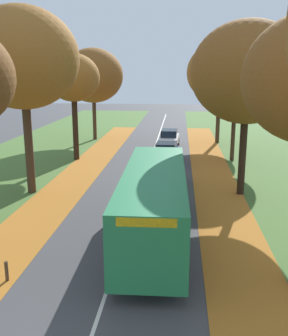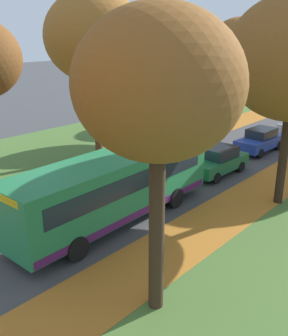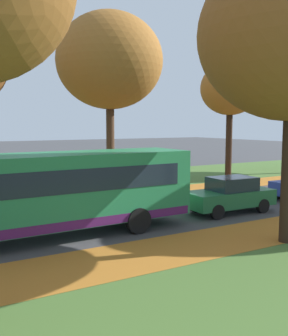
# 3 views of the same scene
# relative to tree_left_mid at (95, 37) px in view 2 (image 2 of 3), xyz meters

# --- Properties ---
(grass_verge_left) EXTENTS (12.00, 90.00, 0.01)m
(grass_verge_left) POSITION_rel_tree_left_mid_xyz_m (-2.85, 3.49, -7.62)
(grass_verge_left) COLOR #476B2D
(grass_verge_left) RESTS_ON ground
(leaf_litter_left) EXTENTS (2.80, 60.00, 0.00)m
(leaf_litter_left) POSITION_rel_tree_left_mid_xyz_m (1.75, -2.51, -7.61)
(leaf_litter_left) COLOR #B26B23
(leaf_litter_left) RESTS_ON grass_verge_left
(leaf_litter_right) EXTENTS (2.80, 60.00, 0.00)m
(leaf_litter_right) POSITION_rel_tree_left_mid_xyz_m (10.95, -2.51, -7.61)
(leaf_litter_right) COLOR #B26B23
(leaf_litter_right) RESTS_ON grass_verge_right
(road_centre_line) EXTENTS (0.12, 80.00, 0.01)m
(road_centre_line) POSITION_rel_tree_left_mid_xyz_m (6.35, 3.49, -7.62)
(road_centre_line) COLOR silver
(road_centre_line) RESTS_ON ground
(tree_left_mid) EXTENTS (6.18, 6.18, 10.43)m
(tree_left_mid) POSITION_rel_tree_left_mid_xyz_m (0.00, 0.00, 0.00)
(tree_left_mid) COLOR #422D1E
(tree_left_mid) RESTS_ON ground
(tree_left_far) EXTENTS (4.09, 4.09, 8.30)m
(tree_left_far) POSITION_rel_tree_left_mid_xyz_m (0.35, 8.96, -1.22)
(tree_left_far) COLOR black
(tree_left_far) RESTS_ON ground
(tree_left_distant) EXTENTS (6.03, 6.03, 9.22)m
(tree_left_distant) POSITION_rel_tree_left_mid_xyz_m (-0.17, 18.46, -1.13)
(tree_left_distant) COLOR #422D1E
(tree_left_distant) RESTS_ON ground
(tree_right_near) EXTENTS (4.46, 4.46, 8.76)m
(tree_right_near) POSITION_rel_tree_left_mid_xyz_m (12.65, -9.09, -0.92)
(tree_right_near) COLOR #382619
(tree_right_near) RESTS_ON ground
(bus) EXTENTS (2.81, 10.45, 2.98)m
(bus) POSITION_rel_tree_left_mid_xyz_m (7.62, -5.93, -5.92)
(bus) COLOR #237A47
(bus) RESTS_ON ground
(car_green_lead) EXTENTS (1.89, 4.25, 1.62)m
(car_green_lead) POSITION_rel_tree_left_mid_xyz_m (7.84, 2.26, -6.81)
(car_green_lead) COLOR #1E6038
(car_green_lead) RESTS_ON ground
(car_blue_following) EXTENTS (1.91, 4.27, 1.62)m
(car_blue_following) POSITION_rel_tree_left_mid_xyz_m (7.59, 8.12, -6.81)
(car_blue_following) COLOR #233D9E
(car_blue_following) RESTS_ON ground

